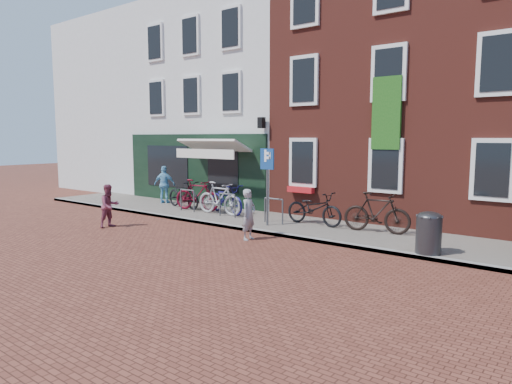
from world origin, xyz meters
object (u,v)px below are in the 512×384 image
Objects in this scene: woman at (249,214)px; cafe_person at (165,184)px; litter_bin at (429,231)px; parking_sign at (267,173)px; bicycle_3 at (219,198)px; bicycle_4 at (314,208)px; boy at (109,206)px; bicycle_0 at (184,195)px; bicycle_1 at (197,195)px; bicycle_5 at (377,213)px; bicycle_2 at (227,199)px.

cafe_person is (-6.89, 2.91, 0.17)m from woman.
parking_sign reaches higher than litter_bin.
cafe_person reaches higher than bicycle_3.
parking_sign is 1.20× the size of bicycle_4.
bicycle_4 is (5.26, 3.91, -0.06)m from boy.
bicycle_0 is 1.03× the size of bicycle_3.
bicycle_3 is at bearing 172.15° from litter_bin.
bicycle_1 is 1.00× the size of bicycle_5.
boy is 8.33m from bicycle_5.
litter_bin is 0.54× the size of bicycle_2.
bicycle_2 is at bearing -90.48° from bicycle_1.
litter_bin is 9.98m from bicycle_0.
bicycle_1 is 1.00× the size of bicycle_3.
boy is at bearing 101.73° from woman.
bicycle_5 is at bearing -48.87° from woman.
woman is at bearing -71.31° from parking_sign.
bicycle_3 is (-7.74, 1.07, 0.03)m from litter_bin.
boy is (-4.12, -2.93, -1.08)m from parking_sign.
boy is at bearing -165.31° from litter_bin.
bicycle_4 is at bearing 159.93° from litter_bin.
bicycle_3 reaches higher than litter_bin.
litter_bin is 0.55× the size of bicycle_5.
bicycle_0 is (1.63, -0.45, -0.26)m from cafe_person.
parking_sign is at bearing -102.99° from bicycle_3.
cafe_person is 0.78× the size of bicycle_0.
bicycle_3 is at bearing 142.80° from cafe_person.
bicycle_0 is at bearing 84.13° from bicycle_5.
boy is at bearing 130.05° from bicycle_4.
boy is 0.68× the size of bicycle_2.
bicycle_4 is at bearing -16.99° from woman.
cafe_person is at bearing 90.93° from bicycle_4.
woman is 1.04× the size of boy.
parking_sign reaches higher than bicycle_4.
cafe_person is (-6.35, 1.30, -0.88)m from parking_sign.
bicycle_5 is (5.74, 0.11, 0.06)m from bicycle_2.
parking_sign reaches higher than bicycle_1.
cafe_person is (-11.51, 1.80, 0.23)m from litter_bin.
boy is 0.68× the size of bicycle_4.
litter_bin is 5.30m from parking_sign.
bicycle_5 is at bearing 152.32° from cafe_person.
bicycle_3 is at bearing 50.96° from woman.
woman is 3.75m from bicycle_5.
woman is 4.85m from boy.
boy is at bearing -144.57° from parking_sign.
bicycle_3 is 0.97× the size of bicycle_4.
bicycle_4 is at bearing -51.65° from boy.
woman is 0.91× the size of cafe_person.
parking_sign is 4.93m from bicycle_0.
litter_bin is at bearing -106.64° from bicycle_4.
bicycle_3 is 1.00× the size of bicycle_5.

